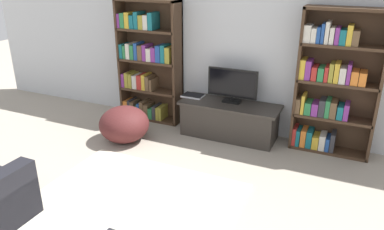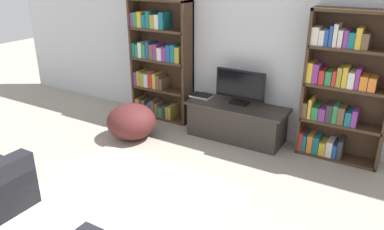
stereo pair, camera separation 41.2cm
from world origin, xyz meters
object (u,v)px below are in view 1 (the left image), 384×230
Objects in this scene: bookshelf_left at (148,63)px; tv_stand at (229,120)px; television at (232,85)px; bookshelf_right at (333,85)px; laptop at (193,96)px; beanbag_ottoman at (124,124)px.

bookshelf_left is 1.32× the size of tv_stand.
tv_stand is 1.97× the size of television.
bookshelf_right is 1.32× the size of tv_stand.
bookshelf_right is at bearing 6.62° from tv_stand.
bookshelf_left is 0.89m from laptop.
bookshelf_left is 2.68× the size of beanbag_ottoman.
tv_stand is 0.51m from television.
bookshelf_right reaches higher than laptop.
bookshelf_left reaches higher than tv_stand.
laptop is (-1.88, -0.08, -0.39)m from bookshelf_right.
tv_stand is at bearing -6.03° from bookshelf_left.
laptop is (-0.60, -0.01, -0.24)m from television.
bookshelf_left is 1.41m from television.
beanbag_ottoman is (-0.68, -0.81, -0.26)m from laptop.
television is (-0.00, 0.07, 0.50)m from tv_stand.
bookshelf_right is 1.93m from laptop.
bookshelf_right reaches higher than beanbag_ottoman.
beanbag_ottoman is (0.12, -0.89, -0.65)m from bookshelf_left.
bookshelf_left is 1.54m from tv_stand.
television is 1.59m from beanbag_ottoman.
television is (1.40, -0.07, -0.14)m from bookshelf_left.
laptop is 1.09m from beanbag_ottoman.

